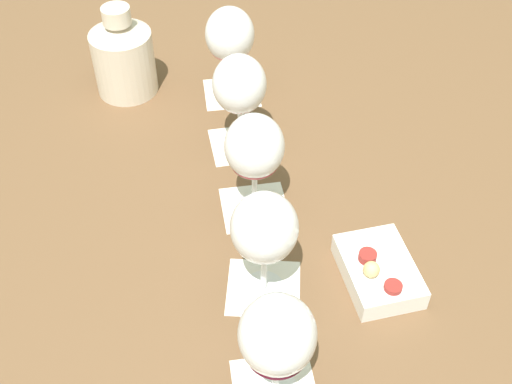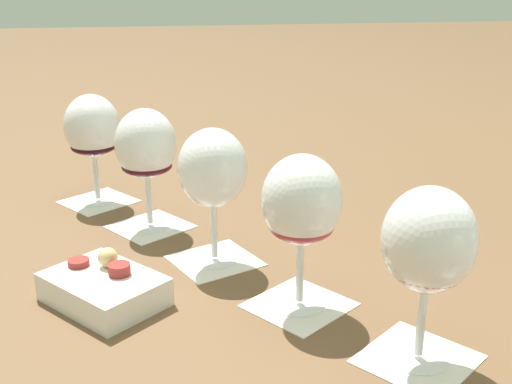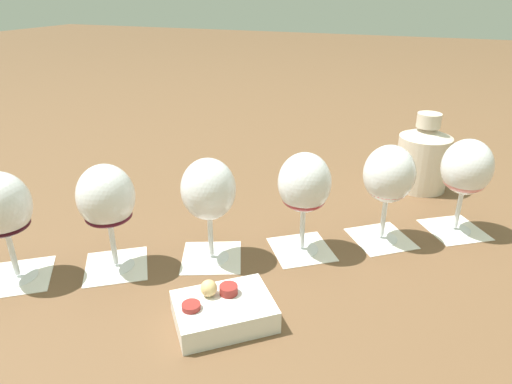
{
  "view_description": "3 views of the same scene",
  "coord_description": "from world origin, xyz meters",
  "px_view_note": "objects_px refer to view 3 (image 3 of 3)",
  "views": [
    {
      "loc": [
        0.58,
        0.29,
        0.77
      ],
      "look_at": [
        -0.0,
        0.0,
        0.12
      ],
      "focal_mm": 45.0,
      "sensor_mm": 36.0,
      "label": 1
    },
    {
      "loc": [
        -0.73,
        0.13,
        0.38
      ],
      "look_at": [
        -0.0,
        0.0,
        0.12
      ],
      "focal_mm": 45.0,
      "sensor_mm": 36.0,
      "label": 2
    },
    {
      "loc": [
        -0.26,
        0.66,
        0.44
      ],
      "look_at": [
        -0.0,
        0.0,
        0.12
      ],
      "focal_mm": 32.0,
      "sensor_mm": 36.0,
      "label": 3
    }
  ],
  "objects_px": {
    "wine_glass_0": "(466,171)",
    "wine_glass_5": "(1,209)",
    "wine_glass_4": "(106,200)",
    "ceramic_vase": "(423,157)",
    "wine_glass_1": "(389,178)",
    "snack_dish": "(223,310)",
    "wine_glass_3": "(209,194)",
    "wine_glass_2": "(304,187)"
  },
  "relations": [
    {
      "from": "wine_glass_2",
      "to": "wine_glass_5",
      "type": "relative_size",
      "value": 1.0
    },
    {
      "from": "wine_glass_4",
      "to": "ceramic_vase",
      "type": "relative_size",
      "value": 1.02
    },
    {
      "from": "wine_glass_0",
      "to": "wine_glass_4",
      "type": "height_order",
      "value": "same"
    },
    {
      "from": "wine_glass_4",
      "to": "wine_glass_3",
      "type": "bearing_deg",
      "value": -148.97
    },
    {
      "from": "wine_glass_5",
      "to": "wine_glass_0",
      "type": "bearing_deg",
      "value": -147.09
    },
    {
      "from": "wine_glass_0",
      "to": "wine_glass_3",
      "type": "bearing_deg",
      "value": 33.47
    },
    {
      "from": "snack_dish",
      "to": "wine_glass_0",
      "type": "bearing_deg",
      "value": -127.29
    },
    {
      "from": "ceramic_vase",
      "to": "snack_dish",
      "type": "distance_m",
      "value": 0.65
    },
    {
      "from": "wine_glass_2",
      "to": "wine_glass_4",
      "type": "relative_size",
      "value": 1.0
    },
    {
      "from": "wine_glass_0",
      "to": "wine_glass_2",
      "type": "xyz_separation_m",
      "value": [
        0.26,
        0.18,
        0.0
      ]
    },
    {
      "from": "wine_glass_2",
      "to": "wine_glass_5",
      "type": "bearing_deg",
      "value": 31.72
    },
    {
      "from": "wine_glass_0",
      "to": "wine_glass_5",
      "type": "relative_size",
      "value": 1.0
    },
    {
      "from": "wine_glass_3",
      "to": "wine_glass_4",
      "type": "xyz_separation_m",
      "value": [
        0.14,
        0.08,
        0.0
      ]
    },
    {
      "from": "wine_glass_5",
      "to": "ceramic_vase",
      "type": "relative_size",
      "value": 1.02
    },
    {
      "from": "ceramic_vase",
      "to": "snack_dish",
      "type": "height_order",
      "value": "ceramic_vase"
    },
    {
      "from": "wine_glass_4",
      "to": "ceramic_vase",
      "type": "bearing_deg",
      "value": -130.46
    },
    {
      "from": "wine_glass_2",
      "to": "wine_glass_5",
      "type": "height_order",
      "value": "same"
    },
    {
      "from": "ceramic_vase",
      "to": "snack_dish",
      "type": "xyz_separation_m",
      "value": [
        0.23,
        0.6,
        -0.06
      ]
    },
    {
      "from": "wine_glass_0",
      "to": "ceramic_vase",
      "type": "xyz_separation_m",
      "value": [
        0.08,
        -0.19,
        -0.05
      ]
    },
    {
      "from": "wine_glass_0",
      "to": "snack_dish",
      "type": "bearing_deg",
      "value": 52.71
    },
    {
      "from": "wine_glass_1",
      "to": "wine_glass_3",
      "type": "bearing_deg",
      "value": 33.26
    },
    {
      "from": "wine_glass_0",
      "to": "wine_glass_3",
      "type": "xyz_separation_m",
      "value": [
        0.4,
        0.27,
        -0.0
      ]
    },
    {
      "from": "wine_glass_1",
      "to": "ceramic_vase",
      "type": "relative_size",
      "value": 1.02
    },
    {
      "from": "wine_glass_1",
      "to": "wine_glass_5",
      "type": "relative_size",
      "value": 1.0
    },
    {
      "from": "wine_glass_0",
      "to": "ceramic_vase",
      "type": "bearing_deg",
      "value": -67.55
    },
    {
      "from": "wine_glass_3",
      "to": "snack_dish",
      "type": "bearing_deg",
      "value": 122.27
    },
    {
      "from": "wine_glass_0",
      "to": "snack_dish",
      "type": "relative_size",
      "value": 1.09
    },
    {
      "from": "wine_glass_2",
      "to": "snack_dish",
      "type": "bearing_deg",
      "value": 77.56
    },
    {
      "from": "wine_glass_4",
      "to": "wine_glass_5",
      "type": "height_order",
      "value": "same"
    },
    {
      "from": "ceramic_vase",
      "to": "wine_glass_0",
      "type": "bearing_deg",
      "value": 112.45
    },
    {
      "from": "wine_glass_3",
      "to": "wine_glass_4",
      "type": "height_order",
      "value": "same"
    },
    {
      "from": "wine_glass_0",
      "to": "wine_glass_2",
      "type": "relative_size",
      "value": 1.0
    },
    {
      "from": "wine_glass_0",
      "to": "wine_glass_1",
      "type": "bearing_deg",
      "value": 33.89
    },
    {
      "from": "wine_glass_0",
      "to": "wine_glass_1",
      "type": "xyz_separation_m",
      "value": [
        0.13,
        0.09,
        -0.0
      ]
    },
    {
      "from": "wine_glass_0",
      "to": "snack_dish",
      "type": "xyz_separation_m",
      "value": [
        0.31,
        0.41,
        -0.11
      ]
    },
    {
      "from": "wine_glass_0",
      "to": "wine_glass_2",
      "type": "bearing_deg",
      "value": 34.72
    },
    {
      "from": "wine_glass_1",
      "to": "wine_glass_3",
      "type": "height_order",
      "value": "same"
    },
    {
      "from": "wine_glass_3",
      "to": "wine_glass_5",
      "type": "distance_m",
      "value": 0.32
    },
    {
      "from": "wine_glass_5",
      "to": "snack_dish",
      "type": "distance_m",
      "value": 0.38
    },
    {
      "from": "wine_glass_3",
      "to": "wine_glass_5",
      "type": "height_order",
      "value": "same"
    },
    {
      "from": "wine_glass_1",
      "to": "snack_dish",
      "type": "relative_size",
      "value": 1.09
    },
    {
      "from": "wine_glass_1",
      "to": "wine_glass_2",
      "type": "xyz_separation_m",
      "value": [
        0.13,
        0.09,
        0.0
      ]
    }
  ]
}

